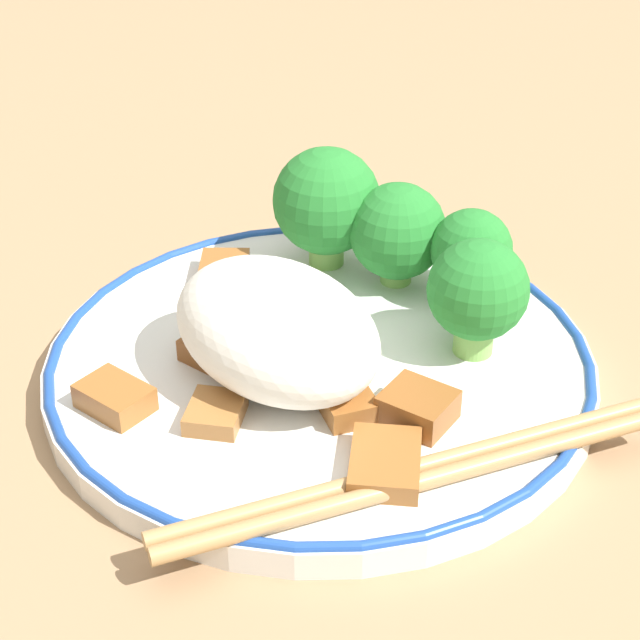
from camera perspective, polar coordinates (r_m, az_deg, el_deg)
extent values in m
plane|color=#9E7A56|center=(0.51, 0.00, -3.13)|extent=(3.00, 3.00, 0.00)
cylinder|color=white|center=(0.50, 0.00, -2.53)|extent=(0.26, 0.26, 0.01)
torus|color=#1E479E|center=(0.50, 0.00, -1.92)|extent=(0.25, 0.25, 0.01)
ellipsoid|color=white|center=(0.47, -2.17, -0.60)|extent=(0.11, 0.08, 0.05)
cylinder|color=#7FB756|center=(0.50, 8.19, -0.88)|extent=(0.02, 0.02, 0.02)
sphere|color=#267A2D|center=(0.49, 8.43, 1.61)|extent=(0.05, 0.05, 0.05)
cylinder|color=#7FB756|center=(0.54, 7.89, 1.69)|extent=(0.02, 0.02, 0.01)
sphere|color=#267A2D|center=(0.53, 8.07, 3.74)|extent=(0.04, 0.04, 0.04)
cylinder|color=#7FB756|center=(0.56, 4.07, 2.57)|extent=(0.02, 0.02, 0.01)
sphere|color=#267A2D|center=(0.54, 4.17, 4.76)|extent=(0.05, 0.05, 0.05)
cylinder|color=#7FB756|center=(0.57, 0.34, 3.77)|extent=(0.02, 0.02, 0.02)
sphere|color=#267A2D|center=(0.56, 0.35, 6.38)|extent=(0.06, 0.06, 0.06)
cube|color=#995B28|center=(0.46, 1.39, -4.39)|extent=(0.03, 0.03, 0.01)
cube|color=#9E6633|center=(0.46, -5.60, -4.96)|extent=(0.03, 0.04, 0.01)
cube|color=brown|center=(0.50, -5.10, -1.28)|extent=(0.03, 0.04, 0.01)
cube|color=brown|center=(0.46, 4.91, -4.84)|extent=(0.03, 0.03, 0.01)
cube|color=#995B28|center=(0.56, -5.11, 2.74)|extent=(0.04, 0.04, 0.01)
cube|color=#995B28|center=(0.43, 3.50, -7.63)|extent=(0.05, 0.05, 0.01)
cube|color=#995B28|center=(0.47, -10.89, -4.08)|extent=(0.03, 0.03, 0.01)
cylinder|color=#AD8451|center=(0.43, 5.57, -8.55)|extent=(0.08, 0.21, 0.01)
cylinder|color=#AD8451|center=(0.43, 5.08, -7.87)|extent=(0.08, 0.21, 0.01)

